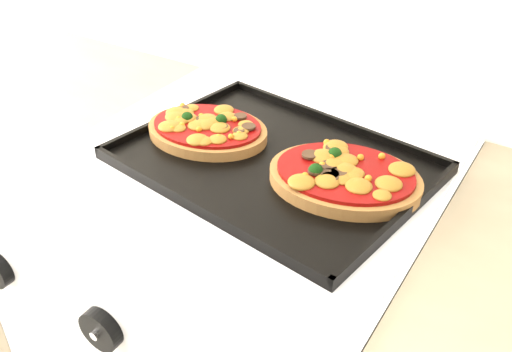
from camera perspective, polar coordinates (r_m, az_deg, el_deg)
The scene contains 5 objects.
control_panel at distance 0.75m, azimuth -14.60°, elevation -13.42°, with size 0.60×0.02×0.09m, color white.
knob_center at distance 0.74m, azimuth -15.23°, elevation -14.60°, with size 0.06×0.06×0.02m, color black.
baking_tray at distance 0.89m, azimuth 1.71°, elevation 1.61°, with size 0.46×0.34×0.02m, color black.
pizza_left at distance 0.96m, azimuth -4.89°, elevation 4.77°, with size 0.21×0.16×0.03m, color olive, non-canonical shape.
pizza_right at distance 0.84m, azimuth 8.88°, elevation 0.05°, with size 0.22×0.17×0.03m, color olive, non-canonical shape.
Camera 1 is at (0.42, 1.07, 1.39)m, focal length 40.00 mm.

